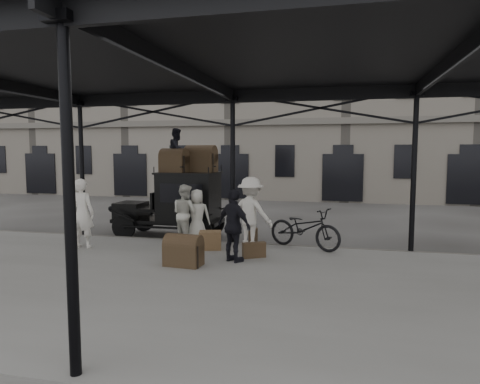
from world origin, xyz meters
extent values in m
plane|color=#383533|center=(0.00, 0.00, 0.00)|extent=(120.00, 120.00, 0.00)
cube|color=slate|center=(0.00, -2.00, 0.07)|extent=(28.00, 8.00, 0.15)
cylinder|color=black|center=(0.00, 2.00, 2.15)|extent=(0.14, 0.14, 4.30)
cylinder|color=black|center=(0.00, -5.80, 2.15)|extent=(0.14, 0.14, 4.30)
cube|color=black|center=(0.00, 2.00, 4.48)|extent=(22.00, 0.10, 0.45)
cube|color=black|center=(0.00, -5.80, 4.48)|extent=(22.00, 0.10, 0.45)
cube|color=black|center=(0.00, -1.70, 4.65)|extent=(22.50, 9.00, 0.08)
cube|color=silver|center=(0.00, -1.70, 4.72)|extent=(18.00, 7.00, 0.04)
cube|color=slate|center=(0.00, 18.00, 7.00)|extent=(64.00, 8.00, 14.00)
cylinder|color=black|center=(-3.74, 2.29, 0.40)|extent=(0.80, 0.10, 0.80)
cylinder|color=black|center=(-3.74, 3.73, 0.40)|extent=(0.80, 0.10, 0.80)
cylinder|color=black|center=(-1.14, 2.29, 0.40)|extent=(0.80, 0.10, 0.80)
cylinder|color=black|center=(-1.14, 3.73, 0.40)|extent=(0.80, 0.10, 0.80)
cube|color=black|center=(-2.49, 3.01, 0.55)|extent=(3.60, 1.25, 0.12)
cube|color=black|center=(-3.84, 3.01, 0.85)|extent=(0.90, 1.00, 0.55)
cube|color=black|center=(-4.31, 3.01, 0.85)|extent=(0.06, 0.70, 0.55)
cube|color=black|center=(-3.04, 3.01, 0.95)|extent=(0.70, 1.30, 0.10)
cube|color=black|center=(-1.74, 3.01, 1.35)|extent=(1.80, 1.45, 1.55)
cube|color=black|center=(-1.74, 2.28, 1.55)|extent=(1.40, 0.02, 0.60)
cube|color=black|center=(-1.74, 3.01, 2.15)|extent=(1.90, 1.55, 0.06)
imported|color=silver|center=(-3.94, 0.34, 1.13)|extent=(0.72, 0.47, 1.95)
imported|color=beige|center=(-1.34, 1.58, 1.02)|extent=(1.07, 1.02, 1.74)
imported|color=beige|center=(-1.05, 1.80, 0.94)|extent=(0.87, 0.67, 1.58)
imported|color=black|center=(0.58, -0.19, 1.04)|extent=(1.12, 0.91, 1.79)
imported|color=silver|center=(0.67, 1.36, 1.15)|extent=(1.45, 1.09, 2.00)
imported|color=black|center=(2.15, 1.67, 0.73)|extent=(2.31, 1.62, 1.15)
imported|color=black|center=(-2.09, 2.91, 2.89)|extent=(0.56, 0.71, 1.42)
cube|color=brown|center=(-0.39, 0.97, 0.40)|extent=(0.69, 0.59, 0.50)
cube|color=#493622|center=(0.66, 1.80, 0.38)|extent=(0.15, 0.60, 0.45)
cube|color=#493622|center=(0.99, 0.30, 0.35)|extent=(0.60, 0.43, 0.40)
camera|label=1|loc=(3.09, -10.19, 2.87)|focal=32.00mm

